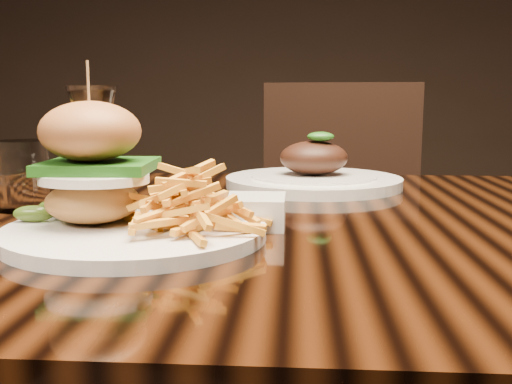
# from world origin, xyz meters

# --- Properties ---
(dining_table) EXTENTS (1.60, 0.90, 0.75)m
(dining_table) POSITION_xyz_m (0.00, 0.00, 0.67)
(dining_table) COLOR black
(dining_table) RESTS_ON ground
(burger_plate) EXTENTS (0.30, 0.30, 0.20)m
(burger_plate) POSITION_xyz_m (-0.14, -0.13, 0.80)
(burger_plate) COLOR silver
(burger_plate) RESTS_ON dining_table
(ramekin) EXTENTS (0.11, 0.11, 0.04)m
(ramekin) POSITION_xyz_m (-0.01, -0.06, 0.77)
(ramekin) COLOR silver
(ramekin) RESTS_ON dining_table
(wine_glass) EXTENTS (0.06, 0.06, 0.17)m
(wine_glass) POSITION_xyz_m (-0.21, -0.04, 0.88)
(wine_glass) COLOR white
(wine_glass) RESTS_ON dining_table
(water_tumbler) EXTENTS (0.07, 0.07, 0.10)m
(water_tumbler) POSITION_xyz_m (-0.34, 0.03, 0.80)
(water_tumbler) COLOR white
(water_tumbler) RESTS_ON dining_table
(far_dish) EXTENTS (0.31, 0.31, 0.10)m
(far_dish) POSITION_xyz_m (0.08, 0.27, 0.77)
(far_dish) COLOR silver
(far_dish) RESTS_ON dining_table
(chair_far) EXTENTS (0.50, 0.51, 0.95)m
(chair_far) POSITION_xyz_m (0.17, 0.89, 0.54)
(chair_far) COLOR black
(chair_far) RESTS_ON ground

